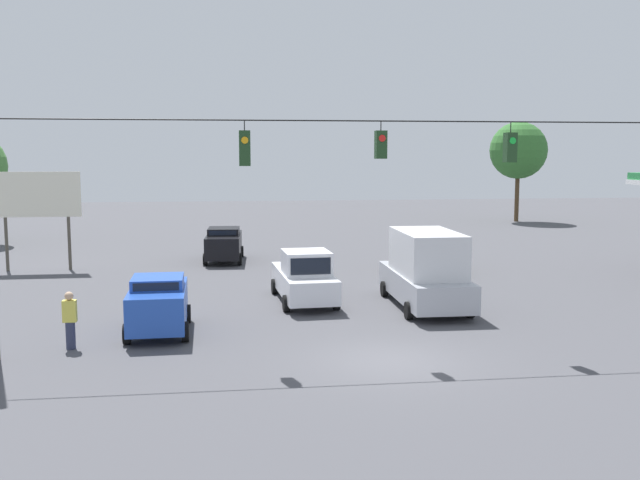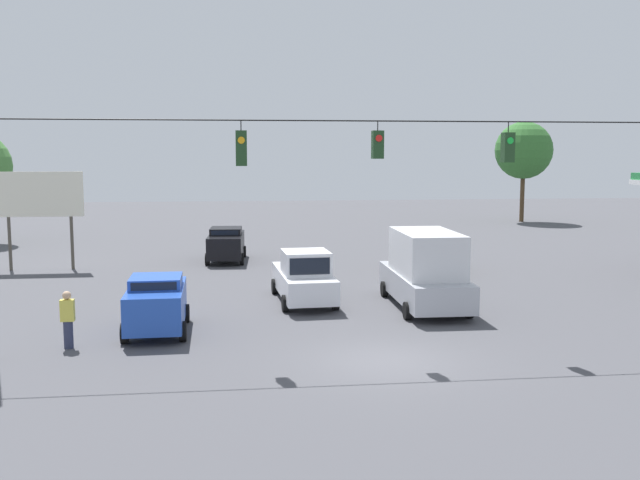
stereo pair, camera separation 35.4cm
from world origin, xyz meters
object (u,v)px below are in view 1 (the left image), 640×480
(traffic_cone_nearest, at_px, (146,318))
(traffic_cone_third, at_px, (164,291))
(sedan_black_withflow_far, at_px, (224,244))
(sedan_tan_oncoming_far, at_px, (430,251))
(pickup_truck_white_withflow_mid, at_px, (304,278))
(roadside_billboard, at_px, (36,200))
(box_truck_silver_crossing_near, at_px, (426,270))
(traffic_cone_second, at_px, (158,303))
(tree_horizon_right, at_px, (518,151))
(overhead_signal_span, at_px, (378,192))
(sedan_blue_parked_shoulder, at_px, (158,304))
(pedestrian, at_px, (70,320))

(traffic_cone_nearest, distance_m, traffic_cone_third, 4.94)
(sedan_black_withflow_far, bearing_deg, sedan_tan_oncoming_far, 156.44)
(pickup_truck_white_withflow_mid, distance_m, roadside_billboard, 15.87)
(sedan_tan_oncoming_far, height_order, box_truck_silver_crossing_near, box_truck_silver_crossing_near)
(sedan_tan_oncoming_far, distance_m, traffic_cone_second, 14.88)
(traffic_cone_third, distance_m, roadside_billboard, 10.89)
(traffic_cone_nearest, relative_size, tree_horizon_right, 0.07)
(overhead_signal_span, bearing_deg, box_truck_silver_crossing_near, -119.85)
(overhead_signal_span, height_order, box_truck_silver_crossing_near, overhead_signal_span)
(box_truck_silver_crossing_near, bearing_deg, sedan_black_withflow_far, -59.39)
(tree_horizon_right, bearing_deg, sedan_blue_parked_shoulder, 52.45)
(overhead_signal_span, height_order, pickup_truck_white_withflow_mid, overhead_signal_span)
(pickup_truck_white_withflow_mid, height_order, box_truck_silver_crossing_near, box_truck_silver_crossing_near)
(tree_horizon_right, bearing_deg, box_truck_silver_crossing_near, 61.88)
(overhead_signal_span, relative_size, roadside_billboard, 4.51)
(pickup_truck_white_withflow_mid, xyz_separation_m, box_truck_silver_crossing_near, (-4.50, 1.52, 0.47))
(traffic_cone_second, bearing_deg, sedan_tan_oncoming_far, -149.26)
(traffic_cone_third, bearing_deg, pedestrian, 74.11)
(sedan_tan_oncoming_far, bearing_deg, traffic_cone_second, 30.74)
(sedan_blue_parked_shoulder, xyz_separation_m, traffic_cone_second, (0.34, -3.49, -0.69))
(traffic_cone_nearest, bearing_deg, traffic_cone_third, -92.37)
(sedan_tan_oncoming_far, bearing_deg, roadside_billboard, -7.67)
(traffic_cone_nearest, distance_m, tree_horizon_right, 44.85)
(sedan_blue_parked_shoulder, relative_size, box_truck_silver_crossing_near, 0.63)
(sedan_tan_oncoming_far, xyz_separation_m, tree_horizon_right, (-14.94, -24.51, 5.14))
(overhead_signal_span, relative_size, tree_horizon_right, 2.60)
(pickup_truck_white_withflow_mid, height_order, sedan_blue_parked_shoulder, pickup_truck_white_withflow_mid)
(pickup_truck_white_withflow_mid, relative_size, sedan_tan_oncoming_far, 1.28)
(sedan_blue_parked_shoulder, distance_m, traffic_cone_nearest, 1.30)
(traffic_cone_nearest, bearing_deg, tree_horizon_right, -128.84)
(sedan_tan_oncoming_far, relative_size, traffic_cone_third, 7.53)
(box_truck_silver_crossing_near, relative_size, traffic_cone_third, 11.21)
(pedestrian, bearing_deg, traffic_cone_third, -105.89)
(sedan_black_withflow_far, height_order, box_truck_silver_crossing_near, box_truck_silver_crossing_near)
(traffic_cone_third, bearing_deg, tree_horizon_right, -132.99)
(pickup_truck_white_withflow_mid, relative_size, sedan_black_withflow_far, 1.20)
(pedestrian, distance_m, tree_horizon_right, 48.01)
(traffic_cone_third, distance_m, tree_horizon_right, 41.02)
(roadside_billboard, bearing_deg, overhead_signal_span, 130.36)
(traffic_cone_nearest, distance_m, roadside_billboard, 14.75)
(sedan_black_withflow_far, xyz_separation_m, tree_horizon_right, (-25.25, -20.02, 5.17))
(overhead_signal_span, distance_m, sedan_blue_parked_shoulder, 8.14)
(traffic_cone_third, height_order, pedestrian, pedestrian)
(sedan_tan_oncoming_far, distance_m, sedan_blue_parked_shoulder, 16.66)
(box_truck_silver_crossing_near, height_order, pedestrian, box_truck_silver_crossing_near)
(sedan_black_withflow_far, relative_size, traffic_cone_nearest, 8.06)
(overhead_signal_span, relative_size, sedan_blue_parked_shoulder, 5.63)
(traffic_cone_third, height_order, tree_horizon_right, tree_horizon_right)
(overhead_signal_span, xyz_separation_m, pickup_truck_white_withflow_mid, (1.47, -6.79, -3.73))
(overhead_signal_span, distance_m, pickup_truck_white_withflow_mid, 7.89)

